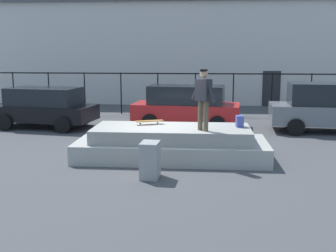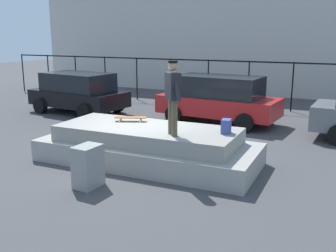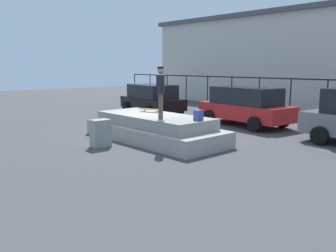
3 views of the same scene
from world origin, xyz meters
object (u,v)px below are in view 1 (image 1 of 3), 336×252
(skateboarder, at_px, (203,95))
(utility_box, at_px, (150,160))
(backpack, at_px, (240,121))
(car_black_hatchback_near, at_px, (45,106))
(car_grey_hatchback_far, at_px, (332,107))
(car_red_hatchback_mid, at_px, (186,105))
(skateboard, at_px, (150,121))

(skateboarder, height_order, utility_box, skateboarder)
(backpack, bearing_deg, utility_box, 127.83)
(backpack, height_order, car_black_hatchback_near, car_black_hatchback_near)
(car_black_hatchback_near, relative_size, car_grey_hatchback_far, 0.90)
(skateboarder, xyz_separation_m, car_red_hatchback_mid, (-0.68, 5.62, -1.01))
(skateboard, distance_m, car_black_hatchback_near, 6.39)
(car_red_hatchback_mid, relative_size, utility_box, 4.95)
(backpack, relative_size, car_black_hatchback_near, 0.08)
(skateboard, xyz_separation_m, backpack, (2.68, -0.17, 0.06))
(car_grey_hatchback_far, height_order, utility_box, car_grey_hatchback_far)
(skateboard, distance_m, utility_box, 2.45)
(skateboard, relative_size, utility_box, 0.93)
(car_black_hatchback_near, bearing_deg, utility_box, -51.62)
(car_black_hatchback_near, height_order, utility_box, car_black_hatchback_near)
(backpack, bearing_deg, car_black_hatchback_near, 55.23)
(skateboard, distance_m, car_red_hatchback_mid, 4.87)
(utility_box, bearing_deg, car_red_hatchback_mid, 89.31)
(skateboard, relative_size, car_black_hatchback_near, 0.20)
(skateboarder, distance_m, car_grey_hatchback_far, 7.09)
(skateboard, bearing_deg, car_grey_hatchback_far, 32.08)
(car_black_hatchback_near, height_order, car_red_hatchback_mid, car_red_hatchback_mid)
(backpack, bearing_deg, skateboarder, 117.28)
(skateboarder, height_order, car_black_hatchback_near, skateboarder)
(car_red_hatchback_mid, bearing_deg, car_grey_hatchback_far, -6.58)
(skateboarder, bearing_deg, car_black_hatchback_near, 142.26)
(car_red_hatchback_mid, height_order, car_grey_hatchback_far, car_grey_hatchback_far)
(utility_box, bearing_deg, car_grey_hatchback_far, 50.21)
(skateboarder, distance_m, car_red_hatchback_mid, 5.75)
(skateboard, xyz_separation_m, car_red_hatchback_mid, (0.93, 4.78, -0.12))
(car_black_hatchback_near, xyz_separation_m, utility_box, (5.16, -6.52, -0.42))
(backpack, xyz_separation_m, utility_box, (-2.37, -2.19, -0.64))
(skateboard, height_order, car_black_hatchback_near, car_black_hatchback_near)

